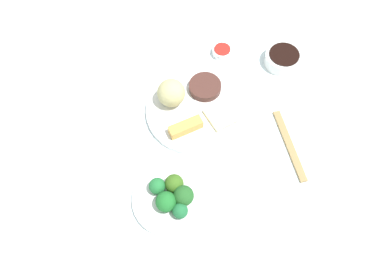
# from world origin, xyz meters

# --- Properties ---
(tabletop) EXTENTS (2.20, 2.20, 0.02)m
(tabletop) POSITION_xyz_m (0.00, 0.00, 0.01)
(tabletop) COLOR white
(tabletop) RESTS_ON ground
(main_plate) EXTENTS (0.29, 0.29, 0.02)m
(main_plate) POSITION_xyz_m (0.05, -0.02, 0.03)
(main_plate) COLOR white
(main_plate) RESTS_ON tabletop
(rice_scoop) EXTENTS (0.08, 0.08, 0.08)m
(rice_scoop) POSITION_xyz_m (0.09, -0.08, 0.08)
(rice_scoop) COLOR tan
(rice_scoop) RESTS_ON main_plate
(spring_roll) EXTENTS (0.10, 0.05, 0.03)m
(spring_roll) POSITION_xyz_m (0.11, 0.02, 0.05)
(spring_roll) COLOR gold
(spring_roll) RESTS_ON main_plate
(crab_rangoon_wonton) EXTENTS (0.08, 0.09, 0.01)m
(crab_rangoon_wonton) POSITION_xyz_m (0.01, 0.05, 0.04)
(crab_rangoon_wonton) COLOR beige
(crab_rangoon_wonton) RESTS_ON main_plate
(stir_fry_heap) EXTENTS (0.10, 0.10, 0.02)m
(stir_fry_heap) POSITION_xyz_m (-0.02, -0.05, 0.05)
(stir_fry_heap) COLOR #482822
(stir_fry_heap) RESTS_ON main_plate
(broccoli_plate) EXTENTS (0.20, 0.20, 0.01)m
(broccoli_plate) POSITION_xyz_m (0.27, 0.16, 0.03)
(broccoli_plate) COLOR white
(broccoli_plate) RESTS_ON tabletop
(broccoli_floret_0) EXTENTS (0.05, 0.05, 0.05)m
(broccoli_floret_0) POSITION_xyz_m (0.29, 0.17, 0.06)
(broccoli_floret_0) COLOR #1F6C2A
(broccoli_floret_0) RESTS_ON broccoli_plate
(broccoli_floret_1) EXTENTS (0.05, 0.05, 0.05)m
(broccoli_floret_1) POSITION_xyz_m (0.24, 0.18, 0.06)
(broccoli_floret_1) COLOR #235A24
(broccoli_floret_1) RESTS_ON broccoli_plate
(broccoli_floret_2) EXTENTS (0.05, 0.05, 0.05)m
(broccoli_floret_2) POSITION_xyz_m (0.24, 0.14, 0.06)
(broccoli_floret_2) COLOR #39641D
(broccoli_floret_2) RESTS_ON broccoli_plate
(broccoli_floret_4) EXTENTS (0.04, 0.04, 0.04)m
(broccoli_floret_4) POSITION_xyz_m (0.28, 0.12, 0.06)
(broccoli_floret_4) COLOR #237036
(broccoli_floret_4) RESTS_ON broccoli_plate
(broccoli_floret_5) EXTENTS (0.04, 0.04, 0.04)m
(broccoli_floret_5) POSITION_xyz_m (0.27, 0.20, 0.05)
(broccoli_floret_5) COLOR #1F6737
(broccoli_floret_5) RESTS_ON broccoli_plate
(soy_sauce_bowl) EXTENTS (0.11, 0.11, 0.04)m
(soy_sauce_bowl) POSITION_xyz_m (-0.28, 0.01, 0.04)
(soy_sauce_bowl) COLOR white
(soy_sauce_bowl) RESTS_ON tabletop
(soy_sauce_bowl_liquid) EXTENTS (0.09, 0.09, 0.00)m
(soy_sauce_bowl_liquid) POSITION_xyz_m (-0.28, 0.01, 0.06)
(soy_sauce_bowl_liquid) COLOR black
(soy_sauce_bowl_liquid) RESTS_ON soy_sauce_bowl
(sauce_ramekin_sweet_and_sour) EXTENTS (0.06, 0.06, 0.02)m
(sauce_ramekin_sweet_and_sour) POSITION_xyz_m (-0.15, -0.13, 0.03)
(sauce_ramekin_sweet_and_sour) COLOR white
(sauce_ramekin_sweet_and_sour) RESTS_ON tabletop
(sauce_ramekin_sweet_and_sour_liquid) EXTENTS (0.05, 0.05, 0.00)m
(sauce_ramekin_sweet_and_sour_liquid) POSITION_xyz_m (-0.15, -0.13, 0.04)
(sauce_ramekin_sweet_and_sour_liquid) COLOR red
(sauce_ramekin_sweet_and_sour_liquid) RESTS_ON sauce_ramekin_sweet_and_sour
(chopsticks_pair) EXTENTS (0.11, 0.21, 0.01)m
(chopsticks_pair) POSITION_xyz_m (-0.09, 0.23, 0.02)
(chopsticks_pair) COLOR #9F7D4C
(chopsticks_pair) RESTS_ON tabletop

